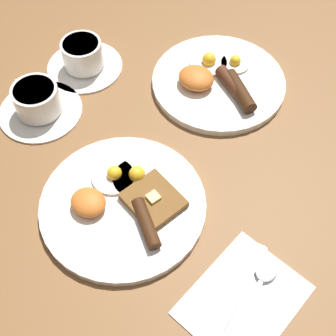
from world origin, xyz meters
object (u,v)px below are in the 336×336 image
(teacup_far, at_px, (83,58))
(knife, at_px, (234,301))
(breakfast_plate_near, at_px, (124,203))
(teacup_near, at_px, (38,103))
(spoon, at_px, (263,278))
(breakfast_plate_far, at_px, (218,81))

(teacup_far, height_order, knife, teacup_far)
(breakfast_plate_near, xyz_separation_m, knife, (0.24, -0.04, -0.00))
(breakfast_plate_near, xyz_separation_m, teacup_far, (-0.29, 0.22, 0.02))
(teacup_near, xyz_separation_m, spoon, (0.54, -0.05, -0.02))
(teacup_far, distance_m, knife, 0.59)
(breakfast_plate_near, relative_size, teacup_near, 1.73)
(spoon, bearing_deg, teacup_far, 64.02)
(teacup_near, bearing_deg, teacup_far, 94.53)
(breakfast_plate_far, bearing_deg, knife, -54.74)
(breakfast_plate_near, bearing_deg, teacup_far, 142.26)
(breakfast_plate_far, xyz_separation_m, teacup_far, (-0.26, -0.12, 0.01))
(teacup_near, bearing_deg, knife, -11.81)
(breakfast_plate_near, height_order, teacup_far, teacup_far)
(breakfast_plate_near, distance_m, teacup_near, 0.28)
(breakfast_plate_far, bearing_deg, breakfast_plate_near, -86.10)
(teacup_near, bearing_deg, breakfast_plate_near, -14.88)
(teacup_near, xyz_separation_m, knife, (0.52, -0.11, -0.02))
(breakfast_plate_far, xyz_separation_m, knife, (0.27, -0.38, -0.01))
(knife, bearing_deg, teacup_far, 60.08)
(breakfast_plate_far, height_order, spoon, breakfast_plate_far)
(breakfast_plate_far, height_order, teacup_near, teacup_near)
(teacup_near, bearing_deg, breakfast_plate_far, 47.03)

